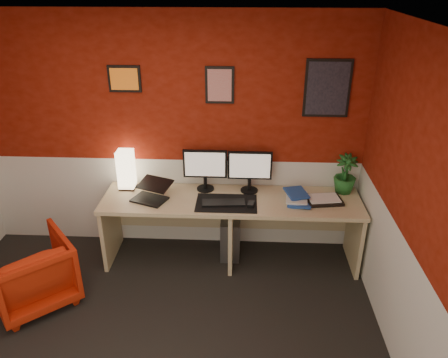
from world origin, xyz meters
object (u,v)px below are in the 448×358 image
(armchair, at_px, (31,272))
(shoji_lamp, at_px, (126,171))
(desk, at_px, (231,230))
(pc_tower, at_px, (231,234))
(monitor_right, at_px, (250,166))
(laptop, at_px, (149,190))
(potted_plant, at_px, (345,174))
(monitor_left, at_px, (205,164))
(zen_tray, at_px, (323,200))

(armchair, bearing_deg, shoji_lamp, -167.92)
(desk, relative_size, pc_tower, 5.78)
(monitor_right, bearing_deg, laptop, -165.92)
(pc_tower, xyz_separation_m, armchair, (-1.80, -0.88, 0.09))
(desk, height_order, monitor_right, monitor_right)
(desk, distance_m, pc_tower, 0.20)
(monitor_right, xyz_separation_m, potted_plant, (0.97, 0.03, -0.09))
(monitor_right, distance_m, potted_plant, 0.98)
(potted_plant, bearing_deg, monitor_left, -179.43)
(monitor_left, distance_m, zen_tray, 1.24)
(shoji_lamp, height_order, potted_plant, potted_plant)
(shoji_lamp, xyz_separation_m, pc_tower, (1.09, -0.05, -0.70))
(pc_tower, bearing_deg, zen_tray, -8.11)
(desk, relative_size, potted_plant, 6.42)
(monitor_left, relative_size, zen_tray, 1.66)
(shoji_lamp, distance_m, monitor_left, 0.82)
(desk, height_order, monitor_left, monitor_left)
(laptop, bearing_deg, pc_tower, 36.14)
(potted_plant, relative_size, pc_tower, 0.90)
(shoji_lamp, bearing_deg, armchair, -127.24)
(zen_tray, bearing_deg, pc_tower, 171.25)
(shoji_lamp, height_order, armchair, shoji_lamp)
(desk, distance_m, zen_tray, 0.99)
(laptop, distance_m, potted_plant, 1.99)
(desk, bearing_deg, potted_plant, 10.65)
(monitor_right, bearing_deg, armchair, -155.10)
(desk, bearing_deg, monitor_right, 46.09)
(zen_tray, bearing_deg, potted_plant, 42.66)
(zen_tray, height_order, pc_tower, zen_tray)
(monitor_right, xyz_separation_m, armchair, (-1.98, -0.92, -0.70))
(shoji_lamp, height_order, laptop, shoji_lamp)
(pc_tower, bearing_deg, desk, -86.31)
(monitor_right, xyz_separation_m, pc_tower, (-0.19, -0.04, -0.80))
(desk, xyz_separation_m, zen_tray, (0.92, -0.00, 0.38))
(potted_plant, bearing_deg, armchair, -162.16)
(laptop, height_order, pc_tower, laptop)
(potted_plant, bearing_deg, shoji_lamp, -179.42)
(armchair, bearing_deg, monitor_left, 170.89)
(zen_tray, bearing_deg, armchair, -164.91)
(monitor_right, bearing_deg, potted_plant, 1.81)
(zen_tray, bearing_deg, laptop, -177.93)
(potted_plant, height_order, armchair, potted_plant)
(armchair, bearing_deg, potted_plant, 157.16)
(desk, distance_m, laptop, 0.95)
(shoji_lamp, xyz_separation_m, zen_tray, (2.01, -0.20, -0.18))
(desk, xyz_separation_m, monitor_right, (0.18, 0.19, 0.66))
(monitor_left, xyz_separation_m, pc_tower, (0.27, -0.06, -0.80))
(shoji_lamp, height_order, monitor_right, monitor_right)
(laptop, xyz_separation_m, pc_tower, (0.81, 0.20, -0.61))
(monitor_left, distance_m, monitor_right, 0.46)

